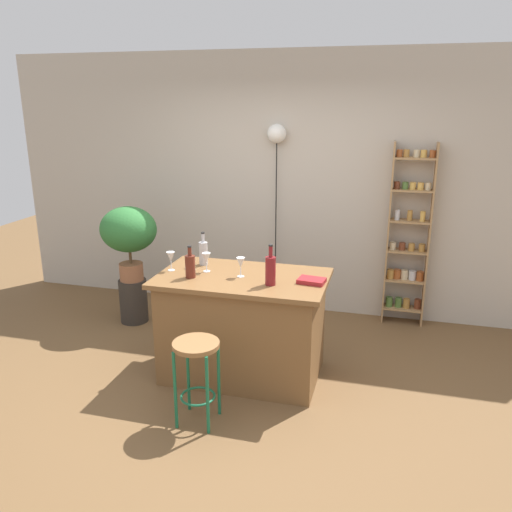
{
  "coord_description": "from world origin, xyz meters",
  "views": [
    {
      "loc": [
        1.16,
        -3.59,
        2.3
      ],
      "look_at": [
        0.05,
        0.55,
        1.0
      ],
      "focal_mm": 36.47,
      "sensor_mm": 36.0,
      "label": 1
    }
  ],
  "objects_px": {
    "pendant_globe_light": "(277,137)",
    "bottle_sauce_amber": "(270,270)",
    "plant_stool": "(134,301)",
    "bottle_olive_oil": "(190,266)",
    "cookbook": "(312,281)",
    "potted_plant": "(129,232)",
    "wine_glass_left": "(241,263)",
    "wine_glass_right": "(206,258)",
    "bottle_soda_blue": "(203,252)",
    "wine_glass_center": "(171,257)",
    "bar_stool": "(197,363)",
    "spice_shelf": "(408,239)"
  },
  "relations": [
    {
      "from": "potted_plant",
      "to": "wine_glass_left",
      "type": "bearing_deg",
      "value": -28.81
    },
    {
      "from": "plant_stool",
      "to": "wine_glass_right",
      "type": "xyz_separation_m",
      "value": [
        1.13,
        -0.74,
        0.78
      ]
    },
    {
      "from": "spice_shelf",
      "to": "bottle_soda_blue",
      "type": "relative_size",
      "value": 6.46
    },
    {
      "from": "potted_plant",
      "to": "cookbook",
      "type": "bearing_deg",
      "value": -21.31
    },
    {
      "from": "bar_stool",
      "to": "spice_shelf",
      "type": "xyz_separation_m",
      "value": [
        1.46,
        2.26,
        0.44
      ]
    },
    {
      "from": "plant_stool",
      "to": "cookbook",
      "type": "bearing_deg",
      "value": -21.31
    },
    {
      "from": "potted_plant",
      "to": "bottle_sauce_amber",
      "type": "height_order",
      "value": "potted_plant"
    },
    {
      "from": "bar_stool",
      "to": "wine_glass_left",
      "type": "relative_size",
      "value": 3.91
    },
    {
      "from": "pendant_globe_light",
      "to": "spice_shelf",
      "type": "bearing_deg",
      "value": -1.79
    },
    {
      "from": "bottle_sauce_amber",
      "to": "potted_plant",
      "type": "bearing_deg",
      "value": 151.89
    },
    {
      "from": "wine_glass_center",
      "to": "wine_glass_right",
      "type": "xyz_separation_m",
      "value": [
        0.3,
        0.05,
        0.0
      ]
    },
    {
      "from": "wine_glass_right",
      "to": "pendant_globe_light",
      "type": "xyz_separation_m",
      "value": [
        0.26,
        1.5,
        0.91
      ]
    },
    {
      "from": "pendant_globe_light",
      "to": "wine_glass_left",
      "type": "bearing_deg",
      "value": -87.72
    },
    {
      "from": "bottle_olive_oil",
      "to": "wine_glass_left",
      "type": "bearing_deg",
      "value": 17.72
    },
    {
      "from": "pendant_globe_light",
      "to": "bottle_olive_oil",
      "type": "bearing_deg",
      "value": -101.09
    },
    {
      "from": "bottle_sauce_amber",
      "to": "plant_stool",
      "type": "bearing_deg",
      "value": 151.89
    },
    {
      "from": "wine_glass_left",
      "to": "potted_plant",
      "type": "bearing_deg",
      "value": 151.19
    },
    {
      "from": "bottle_soda_blue",
      "to": "pendant_globe_light",
      "type": "xyz_separation_m",
      "value": [
        0.35,
        1.33,
        0.91
      ]
    },
    {
      "from": "bottle_sauce_amber",
      "to": "cookbook",
      "type": "bearing_deg",
      "value": 22.81
    },
    {
      "from": "wine_glass_left",
      "to": "pendant_globe_light",
      "type": "bearing_deg",
      "value": 92.28
    },
    {
      "from": "bottle_olive_oil",
      "to": "bottle_soda_blue",
      "type": "xyz_separation_m",
      "value": [
        -0.02,
        0.36,
        0.01
      ]
    },
    {
      "from": "bottle_olive_oil",
      "to": "cookbook",
      "type": "height_order",
      "value": "bottle_olive_oil"
    },
    {
      "from": "plant_stool",
      "to": "wine_glass_right",
      "type": "bearing_deg",
      "value": -33.32
    },
    {
      "from": "potted_plant",
      "to": "cookbook",
      "type": "xyz_separation_m",
      "value": [
        2.03,
        -0.79,
        -0.07
      ]
    },
    {
      "from": "plant_stool",
      "to": "bottle_olive_oil",
      "type": "relative_size",
      "value": 1.74
    },
    {
      "from": "plant_stool",
      "to": "wine_glass_right",
      "type": "height_order",
      "value": "wine_glass_right"
    },
    {
      "from": "bar_stool",
      "to": "bottle_olive_oil",
      "type": "height_order",
      "value": "bottle_olive_oil"
    },
    {
      "from": "spice_shelf",
      "to": "pendant_globe_light",
      "type": "bearing_deg",
      "value": 178.21
    },
    {
      "from": "wine_glass_left",
      "to": "cookbook",
      "type": "height_order",
      "value": "wine_glass_left"
    },
    {
      "from": "wine_glass_right",
      "to": "pendant_globe_light",
      "type": "relative_size",
      "value": 0.08
    },
    {
      "from": "spice_shelf",
      "to": "bottle_sauce_amber",
      "type": "height_order",
      "value": "spice_shelf"
    },
    {
      "from": "bottle_sauce_amber",
      "to": "wine_glass_center",
      "type": "bearing_deg",
      "value": 171.76
    },
    {
      "from": "bar_stool",
      "to": "plant_stool",
      "type": "distance_m",
      "value": 2.05
    },
    {
      "from": "spice_shelf",
      "to": "potted_plant",
      "type": "xyz_separation_m",
      "value": [
        -2.79,
        -0.72,
        0.06
      ]
    },
    {
      "from": "bar_stool",
      "to": "wine_glass_center",
      "type": "bearing_deg",
      "value": 124.15
    },
    {
      "from": "wine_glass_right",
      "to": "plant_stool",
      "type": "bearing_deg",
      "value": 146.68
    },
    {
      "from": "bar_stool",
      "to": "wine_glass_right",
      "type": "xyz_separation_m",
      "value": [
        -0.2,
        0.8,
        0.54
      ]
    },
    {
      "from": "wine_glass_left",
      "to": "wine_glass_center",
      "type": "distance_m",
      "value": 0.62
    },
    {
      "from": "bottle_sauce_amber",
      "to": "wine_glass_right",
      "type": "xyz_separation_m",
      "value": [
        -0.6,
        0.18,
        -0.01
      ]
    },
    {
      "from": "bar_stool",
      "to": "spice_shelf",
      "type": "distance_m",
      "value": 2.72
    },
    {
      "from": "cookbook",
      "to": "spice_shelf",
      "type": "bearing_deg",
      "value": 70.42
    },
    {
      "from": "bottle_olive_oil",
      "to": "bottle_soda_blue",
      "type": "height_order",
      "value": "bottle_soda_blue"
    },
    {
      "from": "spice_shelf",
      "to": "bottle_olive_oil",
      "type": "height_order",
      "value": "spice_shelf"
    },
    {
      "from": "potted_plant",
      "to": "wine_glass_center",
      "type": "bearing_deg",
      "value": -43.87
    },
    {
      "from": "wine_glass_right",
      "to": "pendant_globe_light",
      "type": "height_order",
      "value": "pendant_globe_light"
    },
    {
      "from": "spice_shelf",
      "to": "potted_plant",
      "type": "height_order",
      "value": "spice_shelf"
    },
    {
      "from": "spice_shelf",
      "to": "bottle_soda_blue",
      "type": "height_order",
      "value": "spice_shelf"
    },
    {
      "from": "plant_stool",
      "to": "bottle_olive_oil",
      "type": "distance_m",
      "value": 1.59
    },
    {
      "from": "pendant_globe_light",
      "to": "bottle_sauce_amber",
      "type": "bearing_deg",
      "value": -78.47
    },
    {
      "from": "spice_shelf",
      "to": "wine_glass_right",
      "type": "relative_size",
      "value": 11.61
    }
  ]
}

